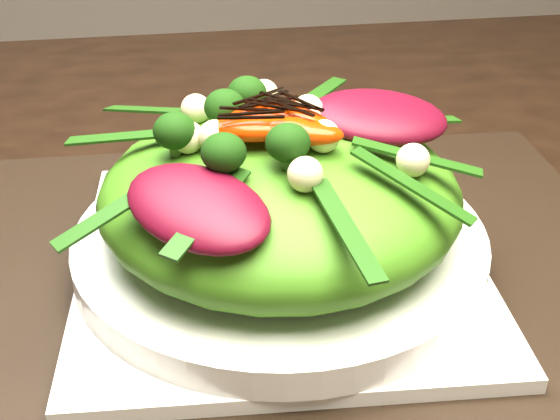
{
  "coord_description": "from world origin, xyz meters",
  "views": [
    {
      "loc": [
        -0.0,
        -0.51,
        1.05
      ],
      "look_at": [
        0.07,
        -0.09,
        0.8
      ],
      "focal_mm": 48.0,
      "sensor_mm": 36.0,
      "label": 1
    }
  ],
  "objects": [
    {
      "name": "dining_table",
      "position": [
        0.0,
        0.0,
        0.73
      ],
      "size": [
        1.6,
        0.9,
        0.75
      ],
      "primitive_type": "cube",
      "color": "black",
      "rests_on": "floor"
    },
    {
      "name": "placemat",
      "position": [
        0.07,
        -0.09,
        0.75
      ],
      "size": [
        0.51,
        0.4,
        0.0
      ],
      "primitive_type": "cube",
      "rotation": [
        0.0,
        0.0,
        -0.03
      ],
      "color": "black",
      "rests_on": "dining_table"
    },
    {
      "name": "plate_base",
      "position": [
        0.07,
        -0.09,
        0.76
      ],
      "size": [
        0.28,
        0.28,
        0.01
      ],
      "primitive_type": "cube",
      "rotation": [
        0.0,
        0.0,
        -0.06
      ],
      "color": "silver",
      "rests_on": "placemat"
    },
    {
      "name": "salad_bowl",
      "position": [
        0.07,
        -0.09,
        0.77
      ],
      "size": [
        0.34,
        0.34,
        0.02
      ],
      "primitive_type": "cylinder",
      "rotation": [
        0.0,
        0.0,
        0.29
      ],
      "color": "silver",
      "rests_on": "plate_base"
    },
    {
      "name": "lettuce_mound",
      "position": [
        0.07,
        -0.09,
        0.81
      ],
      "size": [
        0.26,
        0.26,
        0.08
      ],
      "primitive_type": "ellipsoid",
      "rotation": [
        0.0,
        0.0,
        0.12
      ],
      "color": "#437B16",
      "rests_on": "salad_bowl"
    },
    {
      "name": "radicchio_leaf",
      "position": [
        0.13,
        -0.08,
        0.85
      ],
      "size": [
        0.1,
        0.07,
        0.02
      ],
      "primitive_type": "ellipsoid",
      "rotation": [
        0.0,
        0.0,
        -0.07
      ],
      "color": "#470715",
      "rests_on": "lettuce_mound"
    },
    {
      "name": "orange_segment",
      "position": [
        0.05,
        -0.06,
        0.86
      ],
      "size": [
        0.06,
        0.03,
        0.01
      ],
      "primitive_type": "ellipsoid",
      "rotation": [
        0.0,
        0.0,
        -0.19
      ],
      "color": "red",
      "rests_on": "lettuce_mound"
    },
    {
      "name": "broccoli_floret",
      "position": [
        -0.0,
        -0.05,
        0.86
      ],
      "size": [
        0.05,
        0.05,
        0.04
      ],
      "primitive_type": "sphere",
      "rotation": [
        0.0,
        0.0,
        0.41
      ],
      "color": "black",
      "rests_on": "lettuce_mound"
    },
    {
      "name": "macadamia_nut",
      "position": [
        0.1,
        -0.14,
        0.86
      ],
      "size": [
        0.02,
        0.02,
        0.02
      ],
      "primitive_type": "sphere",
      "rotation": [
        0.0,
        0.0,
        0.21
      ],
      "color": "beige",
      "rests_on": "lettuce_mound"
    },
    {
      "name": "balsamic_drizzle",
      "position": [
        0.05,
        -0.06,
        0.87
      ],
      "size": [
        0.04,
        0.01,
        0.0
      ],
      "primitive_type": "cube",
      "rotation": [
        0.0,
        0.0,
        -0.19
      ],
      "color": "black",
      "rests_on": "orange_segment"
    }
  ]
}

